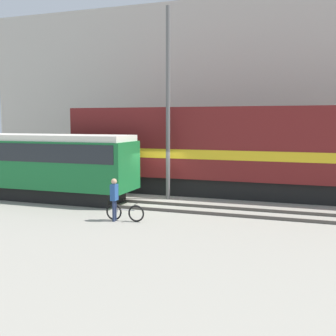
% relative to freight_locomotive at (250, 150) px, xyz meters
% --- Properties ---
extents(ground_plane, '(120.00, 120.00, 0.00)m').
position_rel_freight_locomotive_xyz_m(ground_plane, '(-4.55, -2.87, -2.54)').
color(ground_plane, '#9E998C').
extents(track_near, '(60.00, 1.50, 0.14)m').
position_rel_freight_locomotive_xyz_m(track_near, '(-4.55, -4.45, -2.47)').
color(track_near, '#47423D').
rests_on(track_near, ground).
extents(track_far, '(60.00, 1.50, 0.14)m').
position_rel_freight_locomotive_xyz_m(track_far, '(-4.55, -0.00, -2.47)').
color(track_far, '#47423D').
rests_on(track_far, ground).
extents(building_backdrop, '(34.45, 6.00, 12.46)m').
position_rel_freight_locomotive_xyz_m(building_backdrop, '(-4.55, 9.05, 3.69)').
color(building_backdrop, '#B7B2A8').
rests_on(building_backdrop, ground).
extents(freight_locomotive, '(20.19, 3.04, 5.44)m').
position_rel_freight_locomotive_xyz_m(freight_locomotive, '(0.00, 0.00, 0.00)').
color(freight_locomotive, black).
rests_on(freight_locomotive, ground).
extents(streetcar, '(11.63, 2.54, 3.41)m').
position_rel_freight_locomotive_xyz_m(streetcar, '(-10.91, -4.45, -0.59)').
color(streetcar, black).
rests_on(streetcar, ground).
extents(bicycle, '(1.69, 0.44, 0.76)m').
position_rel_freight_locomotive_xyz_m(bicycle, '(-3.98, -7.40, -2.19)').
color(bicycle, black).
rests_on(bicycle, ground).
extents(person, '(0.23, 0.37, 1.77)m').
position_rel_freight_locomotive_xyz_m(person, '(-4.38, -7.56, -1.45)').
color(person, '#232D4C').
rests_on(person, ground).
extents(utility_pole_left, '(0.22, 0.22, 9.86)m').
position_rel_freight_locomotive_xyz_m(utility_pole_left, '(-3.93, -2.23, 2.39)').
color(utility_pole_left, '#595959').
rests_on(utility_pole_left, ground).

